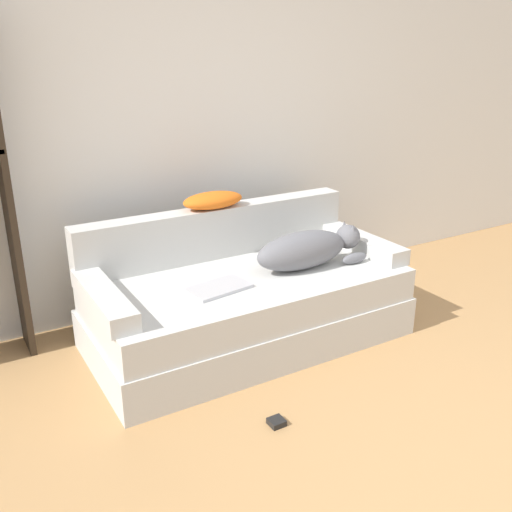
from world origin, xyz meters
TOP-DOWN VIEW (x-y plane):
  - ground_plane at (0.00, 0.00)m, footprint 20.00×20.00m
  - wall_back at (0.00, 2.46)m, footprint 7.51×0.06m
  - couch at (-0.14, 1.68)m, footprint 1.87×0.92m
  - couch_backrest at (-0.14, 2.07)m, footprint 1.83×0.15m
  - couch_arm_left at (-1.00, 1.67)m, footprint 0.15×0.73m
  - couch_arm_right at (0.72, 1.67)m, footprint 0.15×0.73m
  - dog at (0.24, 1.60)m, footprint 0.74×0.24m
  - laptop at (-0.38, 1.58)m, footprint 0.37×0.25m
  - throw_pillow at (-0.17, 2.06)m, footprint 0.40×0.20m
  - power_adapter at (-0.44, 0.88)m, footprint 0.07×0.07m

SIDE VIEW (x-z plane):
  - ground_plane at x=0.00m, z-range 0.00..0.00m
  - power_adapter at x=-0.44m, z-range 0.00..0.03m
  - couch at x=-0.14m, z-range 0.00..0.43m
  - laptop at x=-0.38m, z-range 0.43..0.45m
  - couch_arm_left at x=-1.00m, z-range 0.43..0.53m
  - couch_arm_right at x=0.72m, z-range 0.43..0.53m
  - dog at x=0.24m, z-range 0.43..0.67m
  - couch_backrest at x=-0.14m, z-range 0.43..0.75m
  - throw_pillow at x=-0.17m, z-range 0.75..0.85m
  - wall_back at x=0.00m, z-range 0.00..2.70m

